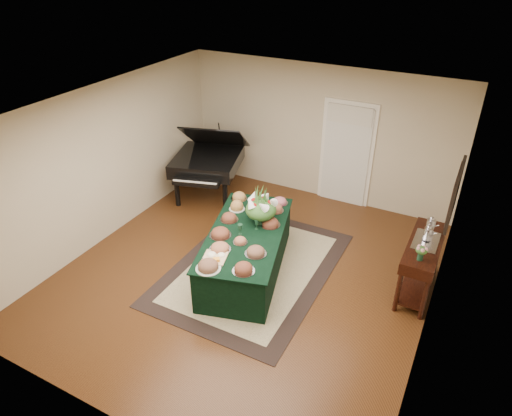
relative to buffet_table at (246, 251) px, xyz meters
The scene contains 14 objects.
ground 0.38m from the buffet_table, 47.24° to the right, with size 6.00×6.00×0.00m, color black.
area_rug 0.39m from the buffet_table, 54.86° to the left, with size 2.37×3.31×0.01m.
kitchen_doorway 3.07m from the buffet_table, 77.84° to the left, with size 1.05×0.07×2.10m.
buffet_table is the anchor object (origin of this frame).
food_platters 0.42m from the buffet_table, behind, with size 1.34×2.41×0.13m.
cutting_board 0.89m from the buffet_table, 95.66° to the right, with size 0.40×0.40×0.10m.
green_goblets 0.46m from the buffet_table, 41.78° to the left, with size 0.23×0.32×0.18m.
floral_centerpiece 0.76m from the buffet_table, 77.75° to the left, with size 0.51×0.51×0.51m.
grand_piano 2.70m from the buffet_table, 135.67° to the left, with size 1.62×1.80×1.60m.
wicker_basket 1.71m from the buffet_table, 123.99° to the left, with size 0.34×0.34×0.21m, color #A87744.
mahogany_sideboard 2.66m from the buffet_table, 16.60° to the left, with size 0.45×1.36×0.90m.
tea_service 2.75m from the buffet_table, 19.31° to the left, with size 0.34×0.58×0.30m.
pink_bouquet 2.63m from the buffet_table, ahead, with size 0.18×0.18×0.23m.
wall_painting 3.16m from the buffet_table, 15.33° to the left, with size 0.05×0.95×0.75m.
Camera 1 is at (2.82, -5.12, 4.65)m, focal length 32.00 mm.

